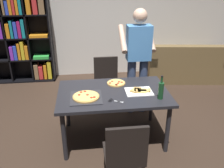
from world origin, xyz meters
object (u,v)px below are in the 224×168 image
Objects in this scene: chair_far_side at (106,80)px; person_serving_pizza at (138,56)px; dining_table at (113,97)px; second_pizza_plain at (116,83)px; bookshelf at (20,36)px; kitchen_scissors at (113,101)px; wine_bottle at (161,90)px; couch at (185,66)px; chair_near_camera at (125,153)px; pepperoni_pizza_on_tray at (86,97)px.

chair_far_side is 0.51× the size of person_serving_pizza.
second_pizza_plain is (0.07, 0.26, 0.09)m from dining_table.
second_pizza_plain is at bearing -49.98° from bookshelf.
kitchen_scissors is at bearing -91.45° from chair_far_side.
wine_bottle is (0.58, -0.26, 0.20)m from dining_table.
person_serving_pizza is (2.20, -1.64, -0.01)m from bookshelf.
dining_table is 0.29m from second_pizza_plain.
dining_table is at bearing -133.59° from couch.
dining_table is 0.77× the size of bookshelf.
second_pizza_plain is at bearing -136.50° from couch.
second_pizza_plain is at bearing 86.49° from chair_near_camera.
wine_bottle is at bearing -120.37° from couch.
kitchen_scissors is 0.53m from second_pizza_plain.
dining_table is 0.27m from kitchen_scissors.
chair_far_side reaches higher than second_pizza_plain.
dining_table is 0.97m from chair_near_camera.
wine_bottle is (0.95, -0.13, 0.10)m from pepperoni_pizza_on_tray.
chair_far_side is at bearing 90.00° from chair_near_camera.
bookshelf is 10.03× the size of kitchen_scissors.
wine_bottle is at bearing 50.52° from chair_near_camera.
kitchen_scissors reaches higher than dining_table.
chair_far_side is at bearing 115.30° from wine_bottle.
couch is at bearing -6.20° from bookshelf.
bookshelf is 2.85m from pepperoni_pizza_on_tray.
bookshelf is at bearing 117.01° from chair_near_camera.
couch is at bearing 28.56° from chair_far_side.
chair_near_camera is 1.83m from person_serving_pizza.
person_serving_pizza reaches higher than chair_far_side.
pepperoni_pizza_on_tray reaches higher than dining_table.
chair_far_side is at bearing 156.04° from person_serving_pizza.
chair_near_camera is 3.51m from couch.
bookshelf is 4.80× the size of pepperoni_pizza_on_tray.
person_serving_pizza reaches higher than second_pizza_plain.
bookshelf is (-1.70, 1.42, 0.49)m from chair_far_side.
person_serving_pizza is at bearing 45.00° from pepperoni_pizza_on_tray.
couch is 0.92× the size of bookshelf.
bookshelf reaches higher than wine_bottle.
dining_table is 0.86× the size of person_serving_pizza.
dining_table is 0.97m from chair_far_side.
couch is at bearing 41.83° from person_serving_pizza.
chair_far_side is 0.73m from person_serving_pizza.
kitchen_scissors is at bearing -20.74° from pepperoni_pizza_on_tray.
bookshelf is 6.17× the size of wine_bottle.
chair_near_camera is (-0.00, -0.96, -0.16)m from dining_table.
couch is 2.66m from wine_bottle.
pepperoni_pizza_on_tray reaches higher than second_pizza_plain.
person_serving_pizza is at bearing 73.71° from chair_near_camera.
couch is 5.69× the size of wine_bottle.
second_pizza_plain is (-0.42, -0.47, -0.24)m from person_serving_pizza.
pepperoni_pizza_on_tray is (-2.26, -2.12, 0.46)m from couch.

